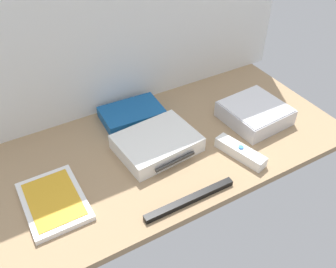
{
  "coord_description": "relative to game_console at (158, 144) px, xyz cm",
  "views": [
    {
      "loc": [
        -39.0,
        -67.43,
        69.06
      ],
      "look_at": [
        0.0,
        0.0,
        4.0
      ],
      "focal_mm": 39.89,
      "sensor_mm": 36.0,
      "label": 1
    }
  ],
  "objects": [
    {
      "name": "network_router",
      "position": [
        0.17,
        16.46,
        -0.5
      ],
      "size": [
        18.55,
        13.0,
        3.4
      ],
      "rotation": [
        0.0,
        0.0,
        -0.05
      ],
      "color": "#145193",
      "rests_on": "ground_plane"
    },
    {
      "name": "game_case",
      "position": [
        -30.18,
        -4.03,
        -1.44
      ],
      "size": [
        13.69,
        19.07,
        1.56
      ],
      "rotation": [
        0.0,
        0.0,
        0.0
      ],
      "color": "white",
      "rests_on": "ground_plane"
    },
    {
      "name": "ground_plane",
      "position": [
        3.48,
        0.48,
        -3.2
      ],
      "size": [
        100.0,
        48.0,
        2.0
      ],
      "primitive_type": "cube",
      "color": "#9E7F5B",
      "rests_on": "ground"
    },
    {
      "name": "remote_wand",
      "position": [
        17.93,
        -13.12,
        -0.69
      ],
      "size": [
        7.23,
        15.23,
        3.4
      ],
      "rotation": [
        0.0,
        0.0,
        0.26
      ],
      "color": "white",
      "rests_on": "ground_plane"
    },
    {
      "name": "game_console",
      "position": [
        0.0,
        0.0,
        0.0
      ],
      "size": [
        22.22,
        17.78,
        4.4
      ],
      "rotation": [
        0.0,
        0.0,
        0.08
      ],
      "color": "white",
      "rests_on": "ground_plane"
    },
    {
      "name": "sensor_bar",
      "position": [
        -2.16,
        -19.62,
        -1.5
      ],
      "size": [
        24.01,
        1.93,
        1.4
      ],
      "primitive_type": "cube",
      "rotation": [
        0.0,
        0.0,
        -0.01
      ],
      "color": "black",
      "rests_on": "ground_plane"
    },
    {
      "name": "mini_computer",
      "position": [
        31.64,
        -2.55,
        0.44
      ],
      "size": [
        18.04,
        18.04,
        5.3
      ],
      "rotation": [
        0.0,
        0.0,
        0.06
      ],
      "color": "silver",
      "rests_on": "ground_plane"
    },
    {
      "name": "back_wall",
      "position": [
        3.48,
        25.08,
        29.8
      ],
      "size": [
        110.0,
        1.2,
        64.0
      ],
      "primitive_type": "cube",
      "color": "white",
      "rests_on": "ground"
    }
  ]
}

